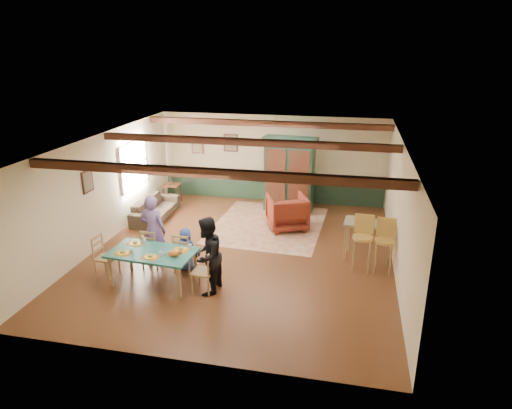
% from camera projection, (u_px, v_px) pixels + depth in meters
% --- Properties ---
extents(floor, '(8.00, 8.00, 0.00)m').
position_uv_depth(floor, '(242.00, 253.00, 10.90)').
color(floor, '#482514').
rests_on(floor, ground).
extents(wall_back, '(7.00, 0.02, 2.70)m').
position_uv_depth(wall_back, '(272.00, 159.00, 14.14)').
color(wall_back, beige).
rests_on(wall_back, floor).
extents(wall_left, '(0.02, 8.00, 2.70)m').
position_uv_depth(wall_left, '(102.00, 190.00, 11.14)').
color(wall_left, beige).
rests_on(wall_left, floor).
extents(wall_right, '(0.02, 8.00, 2.70)m').
position_uv_depth(wall_right, '(399.00, 211.00, 9.76)').
color(wall_right, beige).
rests_on(wall_right, floor).
extents(ceiling, '(7.00, 8.00, 0.02)m').
position_uv_depth(ceiling, '(240.00, 142.00, 10.00)').
color(ceiling, white).
rests_on(ceiling, wall_back).
extents(wainscot_back, '(6.95, 0.03, 0.90)m').
position_uv_depth(wainscot_back, '(271.00, 187.00, 14.42)').
color(wainscot_back, '#1A3022').
rests_on(wainscot_back, floor).
extents(ceiling_beam_front, '(6.95, 0.16, 0.16)m').
position_uv_depth(ceiling_beam_front, '(209.00, 173.00, 7.91)').
color(ceiling_beam_front, '#33180E').
rests_on(ceiling_beam_front, ceiling).
extents(ceiling_beam_mid, '(6.95, 0.16, 0.16)m').
position_uv_depth(ceiling_beam_mid, '(245.00, 142.00, 10.40)').
color(ceiling_beam_mid, '#33180E').
rests_on(ceiling_beam_mid, ceiling).
extents(ceiling_beam_back, '(6.95, 0.16, 0.16)m').
position_uv_depth(ceiling_beam_back, '(266.00, 123.00, 12.80)').
color(ceiling_beam_back, '#33180E').
rests_on(ceiling_beam_back, ceiling).
extents(window_left, '(0.06, 1.60, 1.30)m').
position_uv_depth(window_left, '(134.00, 165.00, 12.63)').
color(window_left, white).
rests_on(window_left, wall_left).
extents(picture_left_wall, '(0.04, 0.42, 0.52)m').
position_uv_depth(picture_left_wall, '(88.00, 181.00, 10.45)').
color(picture_left_wall, gray).
rests_on(picture_left_wall, wall_left).
extents(picture_back_a, '(0.45, 0.04, 0.55)m').
position_uv_depth(picture_back_a, '(231.00, 143.00, 14.22)').
color(picture_back_a, gray).
rests_on(picture_back_a, wall_back).
extents(picture_back_b, '(0.38, 0.04, 0.48)m').
position_uv_depth(picture_back_b, '(197.00, 146.00, 14.48)').
color(picture_back_b, gray).
rests_on(picture_back_b, wall_back).
extents(dining_table, '(1.80, 1.09, 0.72)m').
position_uv_depth(dining_table, '(154.00, 268.00, 9.41)').
color(dining_table, '#1E6058').
rests_on(dining_table, floor).
extents(dining_chair_far_left, '(0.44, 0.45, 0.92)m').
position_uv_depth(dining_chair_far_left, '(153.00, 248.00, 10.11)').
color(dining_chair_far_left, '#9D794E').
rests_on(dining_chair_far_left, floor).
extents(dining_chair_far_right, '(0.44, 0.45, 0.92)m').
position_uv_depth(dining_chair_far_right, '(185.00, 252.00, 9.90)').
color(dining_chair_far_right, '#9D794E').
rests_on(dining_chair_far_right, floor).
extents(dining_chair_end_left, '(0.45, 0.44, 0.92)m').
position_uv_depth(dining_chair_end_left, '(106.00, 257.00, 9.67)').
color(dining_chair_end_left, '#9D794E').
rests_on(dining_chair_end_left, floor).
extents(dining_chair_end_right, '(0.45, 0.44, 0.92)m').
position_uv_depth(dining_chair_end_right, '(203.00, 271.00, 9.09)').
color(dining_chair_end_right, '#9D794E').
rests_on(dining_chair_end_right, floor).
extents(person_man, '(0.63, 0.44, 1.66)m').
position_uv_depth(person_man, '(153.00, 231.00, 10.05)').
color(person_man, '#735896').
rests_on(person_man, floor).
extents(person_woman, '(0.66, 0.82, 1.59)m').
position_uv_depth(person_woman, '(207.00, 256.00, 8.95)').
color(person_woman, black).
rests_on(person_woman, floor).
extents(person_child, '(0.49, 0.34, 0.97)m').
position_uv_depth(person_child, '(186.00, 249.00, 9.97)').
color(person_child, '#254094').
rests_on(person_child, floor).
extents(cat, '(0.36, 0.16, 0.17)m').
position_uv_depth(cat, '(174.00, 253.00, 9.03)').
color(cat, '#CC6724').
rests_on(cat, dining_table).
extents(place_setting_near_left, '(0.41, 0.32, 0.11)m').
position_uv_depth(place_setting_near_left, '(123.00, 251.00, 9.19)').
color(place_setting_near_left, gold).
rests_on(place_setting_near_left, dining_table).
extents(place_setting_near_center, '(0.41, 0.32, 0.11)m').
position_uv_depth(place_setting_near_center, '(150.00, 255.00, 9.03)').
color(place_setting_near_center, gold).
rests_on(place_setting_near_center, dining_table).
extents(place_setting_far_left, '(0.41, 0.32, 0.11)m').
position_uv_depth(place_setting_far_left, '(135.00, 242.00, 9.63)').
color(place_setting_far_left, gold).
rests_on(place_setting_far_left, dining_table).
extents(place_setting_far_right, '(0.41, 0.32, 0.11)m').
position_uv_depth(place_setting_far_right, '(181.00, 248.00, 9.35)').
color(place_setting_far_right, gold).
rests_on(place_setting_far_right, dining_table).
extents(area_rug, '(3.06, 3.57, 0.01)m').
position_uv_depth(area_rug, '(268.00, 225.00, 12.56)').
color(area_rug, beige).
rests_on(area_rug, floor).
extents(armoire, '(1.61, 0.77, 2.21)m').
position_uv_depth(armoire, '(289.00, 175.00, 13.35)').
color(armoire, '#143326').
rests_on(armoire, floor).
extents(armchair, '(1.30, 1.32, 0.92)m').
position_uv_depth(armchair, '(287.00, 212.00, 12.21)').
color(armchair, '#4E150F').
rests_on(armchair, floor).
extents(sofa, '(0.82, 2.00, 0.58)m').
position_uv_depth(sofa, '(155.00, 208.00, 13.03)').
color(sofa, '#382F23').
rests_on(sofa, floor).
extents(end_table, '(0.52, 0.52, 0.61)m').
position_uv_depth(end_table, '(172.00, 194.00, 14.22)').
color(end_table, '#33180E').
rests_on(end_table, floor).
extents(table_lamp, '(0.32, 0.32, 0.56)m').
position_uv_depth(table_lamp, '(171.00, 176.00, 14.03)').
color(table_lamp, tan).
rests_on(table_lamp, end_table).
extents(counter_table, '(1.15, 0.76, 0.90)m').
position_uv_depth(counter_table, '(367.00, 241.00, 10.49)').
color(counter_table, tan).
rests_on(counter_table, floor).
extents(bar_stool_left, '(0.47, 0.51, 1.23)m').
position_uv_depth(bar_stool_left, '(362.00, 244.00, 9.92)').
color(bar_stool_left, tan).
rests_on(bar_stool_left, floor).
extents(bar_stool_right, '(0.48, 0.51, 1.20)m').
position_uv_depth(bar_stool_right, '(384.00, 247.00, 9.81)').
color(bar_stool_right, tan).
rests_on(bar_stool_right, floor).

